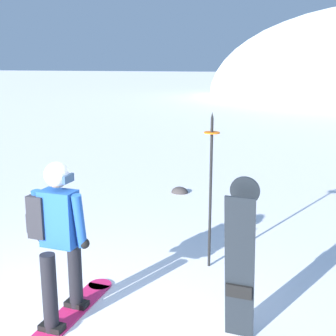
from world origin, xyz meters
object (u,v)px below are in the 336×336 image
snowboarder_main (58,238)px  piste_marker_near (211,181)px  spare_snowboard (240,261)px  rock_dark (180,193)px

snowboarder_main → piste_marker_near: size_ratio=0.89×
spare_snowboard → rock_dark: (-2.18, 4.67, -0.83)m
piste_marker_near → rock_dark: (-1.49, 3.17, -1.18)m
piste_marker_near → rock_dark: 3.69m
spare_snowboard → snowboarder_main: bearing=-171.4°
snowboarder_main → spare_snowboard: size_ratio=1.12×
snowboarder_main → spare_snowboard: (1.82, 0.27, -0.08)m
snowboarder_main → rock_dark: 5.04m
snowboarder_main → spare_snowboard: bearing=8.6°
snowboarder_main → piste_marker_near: bearing=57.6°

